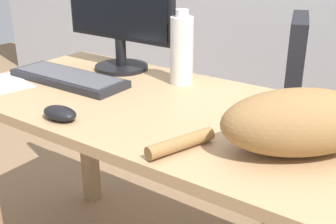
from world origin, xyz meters
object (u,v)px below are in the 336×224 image
(cat, at_px, (309,119))
(computer_mouse, at_px, (60,113))
(office_chair, at_px, (320,145))
(monitor, at_px, (119,8))
(spray_bottle, at_px, (182,50))
(keyboard, at_px, (68,78))

(cat, bearing_deg, computer_mouse, -161.96)
(office_chair, bearing_deg, cat, -79.48)
(monitor, xyz_separation_m, computer_mouse, (0.18, -0.46, -0.21))
(monitor, height_order, spray_bottle, monitor)
(computer_mouse, distance_m, spray_bottle, 0.47)
(office_chair, bearing_deg, spray_bottle, -127.76)
(cat, xyz_separation_m, spray_bottle, (-0.51, 0.25, 0.03))
(spray_bottle, bearing_deg, keyboard, -147.16)
(keyboard, height_order, cat, cat)
(office_chair, height_order, monitor, monitor)
(monitor, height_order, keyboard, monitor)
(cat, bearing_deg, keyboard, 177.00)
(monitor, distance_m, computer_mouse, 0.54)
(office_chair, height_order, keyboard, office_chair)
(keyboard, xyz_separation_m, cat, (0.84, -0.04, 0.07))
(computer_mouse, bearing_deg, cat, 18.04)
(cat, distance_m, computer_mouse, 0.64)
(keyboard, distance_m, spray_bottle, 0.40)
(monitor, bearing_deg, keyboard, -102.23)
(monitor, distance_m, keyboard, 0.31)
(computer_mouse, bearing_deg, spray_bottle, 78.13)
(computer_mouse, bearing_deg, office_chair, 63.38)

